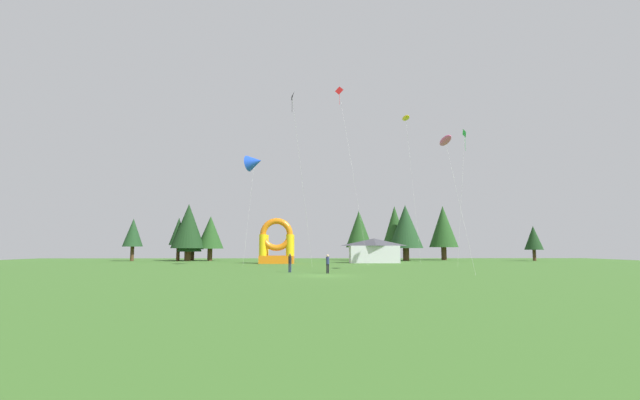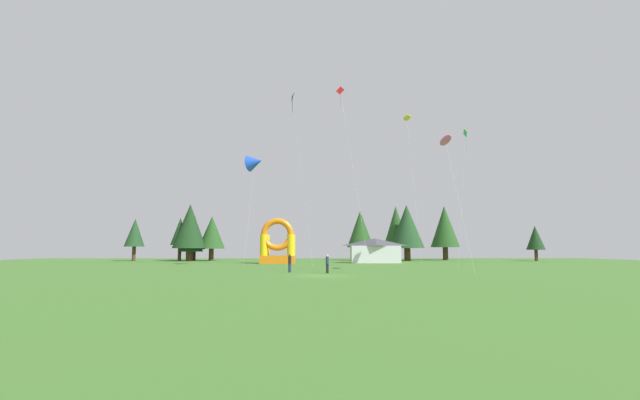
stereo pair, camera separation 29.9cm
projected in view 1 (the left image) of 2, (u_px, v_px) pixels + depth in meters
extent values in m
plane|color=#3D6B28|center=(322.00, 276.00, 36.59)|extent=(120.00, 120.00, 0.00)
ellipsoid|color=yellow|center=(406.00, 118.00, 70.45)|extent=(1.37, 2.64, 0.86)
cylinder|color=silver|center=(413.00, 187.00, 66.81)|extent=(0.67, 4.81, 23.18)
pyramid|color=red|center=(340.00, 91.00, 70.85)|extent=(1.11, 0.81, 1.08)
cylinder|color=red|center=(339.00, 98.00, 70.66)|extent=(0.04, 0.04, 2.30)
cylinder|color=silver|center=(352.00, 170.00, 64.47)|extent=(3.08, 9.78, 27.61)
pyramid|color=green|center=(465.00, 133.00, 57.95)|extent=(0.38, 0.88, 0.87)
cylinder|color=green|center=(465.00, 142.00, 57.82)|extent=(0.04, 0.04, 2.29)
cylinder|color=silver|center=(461.00, 197.00, 55.66)|extent=(2.46, 2.68, 17.42)
ellipsoid|color=#EA599E|center=(445.00, 140.00, 44.21)|extent=(1.13, 2.45, 1.13)
cylinder|color=silver|center=(459.00, 202.00, 40.71)|extent=(0.46, 5.64, 13.16)
pyramid|color=black|center=(292.00, 97.00, 51.41)|extent=(0.52, 0.95, 0.90)
cylinder|color=black|center=(292.00, 105.00, 51.32)|extent=(0.04, 0.04, 1.84)
cylinder|color=silver|center=(302.00, 183.00, 51.98)|extent=(2.46, 3.29, 20.02)
cone|color=blue|center=(255.00, 162.00, 57.72)|extent=(2.88, 2.83, 2.44)
cylinder|color=silver|center=(249.00, 213.00, 55.77)|extent=(0.94, 2.45, 13.62)
cylinder|color=black|center=(328.00, 269.00, 40.13)|extent=(0.17, 0.17, 0.83)
cylinder|color=black|center=(327.00, 269.00, 40.03)|extent=(0.17, 0.17, 0.83)
cylinder|color=navy|center=(328.00, 261.00, 40.16)|extent=(0.41, 0.41, 0.66)
sphere|color=#D8AD84|center=(328.00, 256.00, 40.21)|extent=(0.23, 0.23, 0.23)
cylinder|color=navy|center=(291.00, 268.00, 41.62)|extent=(0.17, 0.17, 0.86)
cylinder|color=navy|center=(289.00, 268.00, 41.69)|extent=(0.17, 0.17, 0.86)
cylinder|color=black|center=(290.00, 260.00, 41.74)|extent=(0.41, 0.41, 0.68)
sphere|color=brown|center=(290.00, 255.00, 41.79)|extent=(0.23, 0.23, 0.23)
cube|color=orange|center=(277.00, 259.00, 65.20)|extent=(5.06, 3.98, 1.16)
cylinder|color=yellow|center=(263.00, 245.00, 63.97)|extent=(1.11, 1.11, 3.12)
cylinder|color=yellow|center=(290.00, 245.00, 64.05)|extent=(1.11, 1.11, 3.12)
cylinder|color=yellow|center=(265.00, 245.00, 66.82)|extent=(1.11, 1.11, 3.12)
cylinder|color=yellow|center=(291.00, 245.00, 66.90)|extent=(1.11, 1.11, 3.12)
torus|color=orange|center=(276.00, 234.00, 64.18)|extent=(4.84, 0.89, 4.84)
cube|color=silver|center=(374.00, 254.00, 67.37)|extent=(7.45, 3.64, 2.64)
pyramid|color=#3F3F47|center=(374.00, 242.00, 67.57)|extent=(7.45, 3.64, 1.12)
cylinder|color=#4C331E|center=(132.00, 254.00, 76.63)|extent=(0.62, 0.62, 2.53)
cone|color=#1E4221|center=(133.00, 232.00, 77.03)|extent=(3.43, 3.43, 4.94)
cylinder|color=#4C331E|center=(178.00, 253.00, 77.32)|extent=(0.59, 0.59, 2.79)
cone|color=#193819|center=(179.00, 231.00, 77.74)|extent=(3.29, 3.29, 4.87)
cylinder|color=#4C331E|center=(192.00, 255.00, 80.61)|extent=(0.75, 0.75, 2.03)
cone|color=#1E4221|center=(193.00, 232.00, 81.06)|extent=(4.14, 4.14, 6.31)
cylinder|color=#4C331E|center=(187.00, 255.00, 76.92)|extent=(1.06, 1.06, 2.23)
cone|color=#193819|center=(188.00, 226.00, 77.47)|extent=(5.88, 5.88, 7.87)
cylinder|color=#4C331E|center=(189.00, 256.00, 77.26)|extent=(0.76, 0.76, 1.65)
cone|color=#1E4221|center=(190.00, 234.00, 77.68)|extent=(4.23, 4.23, 6.16)
cylinder|color=#4C331E|center=(210.00, 255.00, 78.60)|extent=(0.86, 0.86, 2.17)
cone|color=#234C1E|center=(210.00, 232.00, 79.04)|extent=(4.78, 4.78, 5.88)
cylinder|color=#4C331E|center=(359.00, 254.00, 81.11)|extent=(0.89, 0.89, 2.38)
cone|color=#234C1E|center=(359.00, 229.00, 81.61)|extent=(4.94, 4.94, 6.86)
cylinder|color=#4C331E|center=(395.00, 253.00, 81.18)|extent=(0.82, 0.82, 2.74)
cone|color=#234C1E|center=(395.00, 226.00, 81.72)|extent=(4.56, 4.56, 7.38)
cylinder|color=#4C331E|center=(406.00, 254.00, 78.39)|extent=(1.11, 1.11, 2.25)
cone|color=#1E4221|center=(405.00, 226.00, 78.93)|extent=(6.16, 6.16, 7.81)
cylinder|color=#4C331E|center=(444.00, 254.00, 82.49)|extent=(0.97, 0.97, 2.41)
cone|color=#234C1E|center=(443.00, 227.00, 83.05)|extent=(5.41, 5.41, 7.85)
cylinder|color=#4C331E|center=(534.00, 255.00, 77.35)|extent=(0.57, 0.57, 1.96)
cone|color=#193819|center=(533.00, 238.00, 77.69)|extent=(3.18, 3.18, 4.24)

